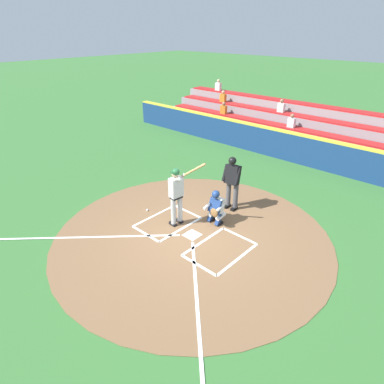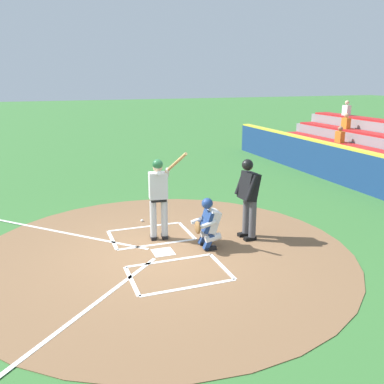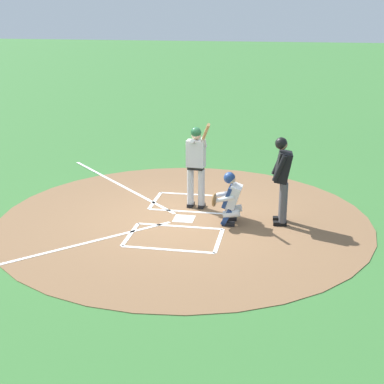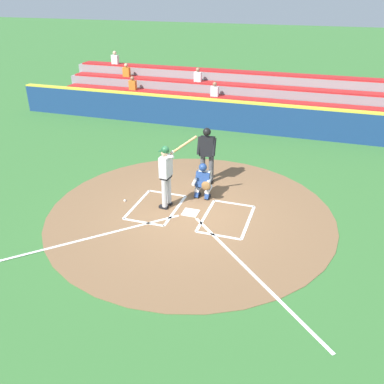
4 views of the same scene
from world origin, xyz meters
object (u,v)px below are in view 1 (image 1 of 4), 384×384
plate_umpire (232,179)px  baseball (147,210)px  catcher (216,206)px  batter (177,193)px

plate_umpire → baseball: (1.93, 2.02, -1.04)m
plate_umpire → baseball: size_ratio=25.20×
catcher → baseball: (2.13, 0.96, -0.55)m
baseball → catcher: bearing=-155.8°
catcher → baseball: catcher is taller
catcher → batter: bearing=46.1°
batter → catcher: batter is taller
batter → baseball: (1.31, 0.11, -1.06)m
batter → catcher: bearing=-133.9°
batter → plate_umpire: bearing=-108.0°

